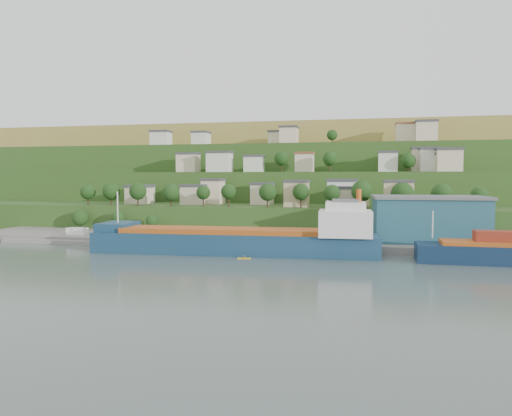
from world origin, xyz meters
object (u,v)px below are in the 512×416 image
(cargo_ship_near, at_px, (242,242))
(caravan, at_px, (77,233))
(warehouse, at_px, (428,218))
(kayak_orange, at_px, (150,253))

(cargo_ship_near, relative_size, caravan, 11.80)
(warehouse, relative_size, kayak_orange, 9.70)
(warehouse, distance_m, caravan, 106.13)
(caravan, bearing_deg, cargo_ship_near, -9.72)
(cargo_ship_near, height_order, warehouse, cargo_ship_near)
(cargo_ship_near, relative_size, kayak_orange, 22.79)
(cargo_ship_near, distance_m, caravan, 58.41)
(cargo_ship_near, height_order, kayak_orange, cargo_ship_near)
(kayak_orange, bearing_deg, caravan, 148.13)
(warehouse, height_order, kayak_orange, warehouse)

